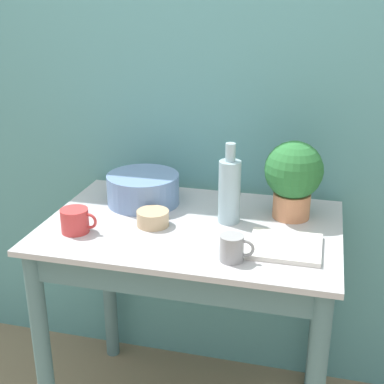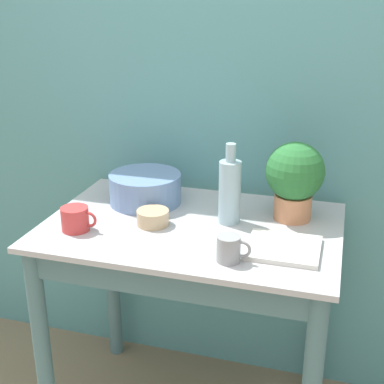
% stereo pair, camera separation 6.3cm
% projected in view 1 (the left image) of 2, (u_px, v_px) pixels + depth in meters
% --- Properties ---
extents(wall_back, '(6.00, 0.05, 2.40)m').
position_uv_depth(wall_back, '(217.00, 105.00, 2.12)').
color(wall_back, teal).
rests_on(wall_back, ground_plane).
extents(counter_table, '(1.03, 0.69, 0.86)m').
position_uv_depth(counter_table, '(190.00, 276.00, 1.93)').
color(counter_table, slate).
rests_on(counter_table, ground_plane).
extents(potted_plant, '(0.21, 0.21, 0.28)m').
position_uv_depth(potted_plant, '(293.00, 176.00, 1.88)').
color(potted_plant, tan).
rests_on(potted_plant, counter_table).
extents(bowl_wash_large, '(0.28, 0.28, 0.12)m').
position_uv_depth(bowl_wash_large, '(143.00, 189.00, 2.04)').
color(bowl_wash_large, '#6684B2').
rests_on(bowl_wash_large, counter_table).
extents(bottle_tall, '(0.08, 0.08, 0.29)m').
position_uv_depth(bottle_tall, '(229.00, 190.00, 1.85)').
color(bottle_tall, '#93B2BC').
rests_on(bottle_tall, counter_table).
extents(mug_grey, '(0.11, 0.07, 0.08)m').
position_uv_depth(mug_grey, '(233.00, 248.00, 1.61)').
color(mug_grey, gray).
rests_on(mug_grey, counter_table).
extents(mug_red, '(0.13, 0.09, 0.08)m').
position_uv_depth(mug_red, '(75.00, 221.00, 1.80)').
color(mug_red, '#C63838').
rests_on(mug_red, counter_table).
extents(bowl_small_tan, '(0.11, 0.11, 0.05)m').
position_uv_depth(bowl_small_tan, '(153.00, 218.00, 1.86)').
color(bowl_small_tan, tan).
rests_on(bowl_small_tan, counter_table).
extents(tray_board, '(0.23, 0.21, 0.02)m').
position_uv_depth(tray_board, '(285.00, 246.00, 1.70)').
color(tray_board, beige).
rests_on(tray_board, counter_table).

